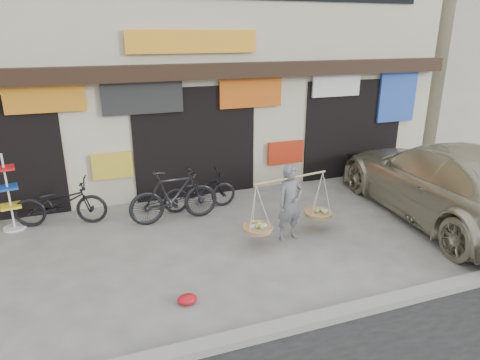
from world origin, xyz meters
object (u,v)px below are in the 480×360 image
object	(u,v)px
bike_1	(174,196)
suv	(446,181)
bike_0	(60,203)
bike_2	(200,191)
display_rack	(10,199)
street_vendor	(290,206)

from	to	relation	value
bike_1	suv	xyz separation A→B (m)	(5.57, -1.86, 0.27)
bike_0	bike_2	size ratio (longest dim) A/B	1.10
suv	display_rack	xyz separation A→B (m)	(-8.81, 2.62, -0.19)
bike_0	suv	xyz separation A→B (m)	(7.86, -2.49, 0.35)
suv	street_vendor	bearing A→B (deg)	1.87
bike_0	suv	bearing A→B (deg)	-97.22
bike_1	street_vendor	bearing A→B (deg)	-131.66
bike_0	bike_1	distance (m)	2.38
bike_0	display_rack	bearing A→B (deg)	92.54
street_vendor	bike_2	size ratio (longest dim) A/B	1.17
bike_2	suv	xyz separation A→B (m)	(4.88, -2.31, 0.40)
bike_1	bike_2	size ratio (longest dim) A/B	1.13
bike_1	display_rack	xyz separation A→B (m)	(-3.25, 0.77, 0.07)
bike_0	bike_2	world-z (taller)	bike_0
suv	display_rack	distance (m)	9.20
bike_0	bike_2	distance (m)	2.99
bike_0	bike_1	world-z (taller)	bike_1
bike_1	bike_2	world-z (taller)	bike_1
bike_0	suv	size ratio (longest dim) A/B	0.31
bike_2	suv	distance (m)	5.41
display_rack	street_vendor	bearing A→B (deg)	-24.58
bike_0	suv	world-z (taller)	suv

